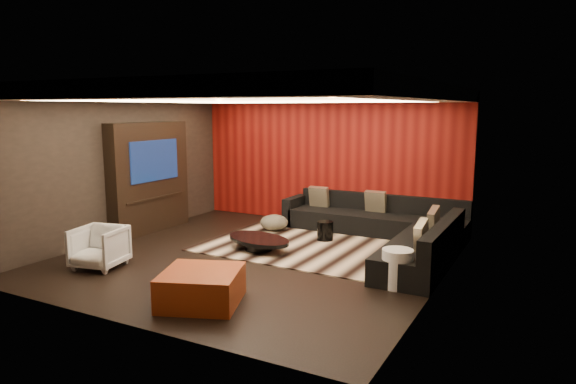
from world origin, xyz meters
The scene contains 26 objects.
floor centered at (0.00, 0.00, -0.01)m, with size 6.00×6.00×0.02m, color black.
ceiling centered at (0.00, 0.00, 2.81)m, with size 6.00×6.00×0.02m, color silver.
wall_back centered at (0.00, 3.01, 1.40)m, with size 6.00×0.02×2.80m, color black.
wall_left centered at (-3.01, 0.00, 1.40)m, with size 0.02×6.00×2.80m, color black.
wall_right centered at (3.01, 0.00, 1.40)m, with size 0.02×6.00×2.80m, color black.
red_feature_wall centered at (0.00, 2.97, 1.40)m, with size 5.98×0.05×2.78m, color #6B0C0A.
soffit_back centered at (0.00, 2.70, 2.69)m, with size 6.00×0.60×0.22m, color silver.
soffit_front centered at (0.00, -2.70, 2.69)m, with size 6.00×0.60×0.22m, color silver.
soffit_left centered at (-2.70, 0.00, 2.69)m, with size 0.60×4.80×0.22m, color silver.
soffit_right centered at (2.70, 0.00, 2.69)m, with size 0.60×4.80×0.22m, color silver.
cove_back centered at (0.00, 2.36, 2.60)m, with size 4.80×0.08×0.04m, color #FFD899.
cove_front centered at (0.00, -2.36, 2.60)m, with size 4.80×0.08×0.04m, color #FFD899.
cove_left centered at (-2.36, 0.00, 2.60)m, with size 0.08×4.80×0.04m, color #FFD899.
cove_right centered at (2.36, 0.00, 2.60)m, with size 0.08×4.80×0.04m, color #FFD899.
tv_surround centered at (-2.85, 0.60, 1.10)m, with size 0.30×2.00×2.20m, color black.
tv_screen centered at (-2.69, 0.60, 1.45)m, with size 0.04×1.30×0.80m, color black.
tv_shelf centered at (-2.69, 0.60, 0.70)m, with size 0.04×1.60×0.04m, color black.
rug centered at (0.66, 1.20, 0.01)m, with size 4.00×3.00×0.02m, color beige.
coffee_table centered at (-0.16, 0.38, 0.13)m, with size 1.30×1.30×0.22m, color black.
drum_stool centered at (0.59, 1.54, 0.20)m, with size 0.30×0.30×0.36m, color black.
striped_pouf centered at (-0.65, 1.79, 0.18)m, with size 0.57×0.57×0.31m, color #B9B08F.
white_side_table centered at (2.50, -0.29, 0.27)m, with size 0.43×0.43×0.54m, color white.
orange_ottoman centered at (0.46, -2.05, 0.21)m, with size 0.96×0.96×0.43m, color maroon.
armchair centered at (-1.87, -1.61, 0.33)m, with size 0.70×0.72×0.66m, color silver.
sectional_sofa centered at (1.73, 1.86, 0.26)m, with size 3.65×3.50×0.75m.
throw_pillows centered at (1.60, 1.78, 0.62)m, with size 3.01×2.76×0.50m.
Camera 1 is at (4.38, -7.07, 2.48)m, focal length 32.00 mm.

